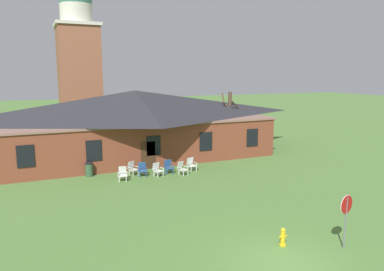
{
  "coord_description": "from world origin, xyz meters",
  "views": [
    {
      "loc": [
        -8.33,
        -10.22,
        7.12
      ],
      "look_at": [
        0.36,
        9.33,
        3.5
      ],
      "focal_mm": 34.15,
      "sensor_mm": 36.0,
      "label": 1
    }
  ],
  "objects_px": {
    "lawn_chair_far_side": "(182,168)",
    "lawn_chair_under_eave": "(191,164)",
    "lawn_chair_left_end": "(142,169)",
    "fire_hydrant": "(283,237)",
    "lawn_chair_middle": "(157,169)",
    "stop_sign": "(346,211)",
    "lawn_chair_near_door": "(133,168)",
    "lawn_chair_by_porch": "(123,173)",
    "trash_bin": "(89,169)",
    "lawn_chair_right_end": "(168,166)"
  },
  "relations": [
    {
      "from": "lawn_chair_by_porch",
      "to": "lawn_chair_under_eave",
      "type": "height_order",
      "value": "same"
    },
    {
      "from": "lawn_chair_left_end",
      "to": "lawn_chair_right_end",
      "type": "height_order",
      "value": "same"
    },
    {
      "from": "lawn_chair_by_porch",
      "to": "lawn_chair_right_end",
      "type": "bearing_deg",
      "value": 9.32
    },
    {
      "from": "lawn_chair_middle",
      "to": "lawn_chair_under_eave",
      "type": "relative_size",
      "value": 1.0
    },
    {
      "from": "lawn_chair_near_door",
      "to": "fire_hydrant",
      "type": "relative_size",
      "value": 1.21
    },
    {
      "from": "stop_sign",
      "to": "lawn_chair_by_porch",
      "type": "bearing_deg",
      "value": 114.47
    },
    {
      "from": "lawn_chair_by_porch",
      "to": "fire_hydrant",
      "type": "height_order",
      "value": "lawn_chair_by_porch"
    },
    {
      "from": "lawn_chair_far_side",
      "to": "fire_hydrant",
      "type": "height_order",
      "value": "lawn_chair_far_side"
    },
    {
      "from": "lawn_chair_far_side",
      "to": "lawn_chair_under_eave",
      "type": "xyz_separation_m",
      "value": [
        1.07,
        0.81,
        0.0
      ]
    },
    {
      "from": "lawn_chair_left_end",
      "to": "fire_hydrant",
      "type": "distance_m",
      "value": 12.93
    },
    {
      "from": "fire_hydrant",
      "to": "lawn_chair_near_door",
      "type": "bearing_deg",
      "value": 102.41
    },
    {
      "from": "lawn_chair_middle",
      "to": "trash_bin",
      "type": "height_order",
      "value": "trash_bin"
    },
    {
      "from": "lawn_chair_right_end",
      "to": "fire_hydrant",
      "type": "bearing_deg",
      "value": -88.17
    },
    {
      "from": "lawn_chair_middle",
      "to": "lawn_chair_under_eave",
      "type": "bearing_deg",
      "value": 8.94
    },
    {
      "from": "lawn_chair_far_side",
      "to": "lawn_chair_by_porch",
      "type": "bearing_deg",
      "value": 176.15
    },
    {
      "from": "lawn_chair_left_end",
      "to": "lawn_chair_far_side",
      "type": "relative_size",
      "value": 1.0
    },
    {
      "from": "lawn_chair_by_porch",
      "to": "trash_bin",
      "type": "bearing_deg",
      "value": 133.72
    },
    {
      "from": "lawn_chair_middle",
      "to": "fire_hydrant",
      "type": "relative_size",
      "value": 1.21
    },
    {
      "from": "lawn_chair_by_porch",
      "to": "lawn_chair_far_side",
      "type": "relative_size",
      "value": 1.0
    },
    {
      "from": "lawn_chair_right_end",
      "to": "fire_hydrant",
      "type": "distance_m",
      "value": 12.68
    },
    {
      "from": "lawn_chair_under_eave",
      "to": "lawn_chair_by_porch",
      "type": "bearing_deg",
      "value": -174.3
    },
    {
      "from": "lawn_chair_far_side",
      "to": "fire_hydrant",
      "type": "bearing_deg",
      "value": -91.55
    },
    {
      "from": "lawn_chair_far_side",
      "to": "lawn_chair_under_eave",
      "type": "distance_m",
      "value": 1.34
    },
    {
      "from": "lawn_chair_left_end",
      "to": "lawn_chair_far_side",
      "type": "distance_m",
      "value": 2.83
    },
    {
      "from": "lawn_chair_near_door",
      "to": "lawn_chair_under_eave",
      "type": "relative_size",
      "value": 1.0
    },
    {
      "from": "lawn_chair_by_porch",
      "to": "lawn_chair_under_eave",
      "type": "bearing_deg",
      "value": 5.7
    },
    {
      "from": "lawn_chair_middle",
      "to": "trash_bin",
      "type": "xyz_separation_m",
      "value": [
        -4.41,
        1.91,
        -0.0
      ]
    },
    {
      "from": "stop_sign",
      "to": "lawn_chair_by_porch",
      "type": "relative_size",
      "value": 2.41
    },
    {
      "from": "fire_hydrant",
      "to": "stop_sign",
      "type": "bearing_deg",
      "value": -29.55
    },
    {
      "from": "lawn_chair_under_eave",
      "to": "trash_bin",
      "type": "relative_size",
      "value": 0.98
    },
    {
      "from": "lawn_chair_left_end",
      "to": "lawn_chair_right_end",
      "type": "distance_m",
      "value": 1.96
    },
    {
      "from": "lawn_chair_left_end",
      "to": "trash_bin",
      "type": "relative_size",
      "value": 0.98
    },
    {
      "from": "lawn_chair_right_end",
      "to": "trash_bin",
      "type": "distance_m",
      "value": 5.6
    },
    {
      "from": "lawn_chair_by_porch",
      "to": "fire_hydrant",
      "type": "bearing_deg",
      "value": -72.09
    },
    {
      "from": "lawn_chair_far_side",
      "to": "lawn_chair_under_eave",
      "type": "relative_size",
      "value": 1.0
    },
    {
      "from": "stop_sign",
      "to": "lawn_chair_middle",
      "type": "height_order",
      "value": "stop_sign"
    },
    {
      "from": "lawn_chair_left_end",
      "to": "lawn_chair_under_eave",
      "type": "distance_m",
      "value": 3.75
    },
    {
      "from": "lawn_chair_left_end",
      "to": "lawn_chair_right_end",
      "type": "relative_size",
      "value": 1.0
    },
    {
      "from": "lawn_chair_middle",
      "to": "lawn_chair_far_side",
      "type": "distance_m",
      "value": 1.77
    },
    {
      "from": "lawn_chair_near_door",
      "to": "lawn_chair_left_end",
      "type": "height_order",
      "value": "same"
    },
    {
      "from": "lawn_chair_far_side",
      "to": "lawn_chair_under_eave",
      "type": "bearing_deg",
      "value": 37.24
    },
    {
      "from": "stop_sign",
      "to": "fire_hydrant",
      "type": "height_order",
      "value": "stop_sign"
    },
    {
      "from": "lawn_chair_left_end",
      "to": "fire_hydrant",
      "type": "relative_size",
      "value": 1.21
    },
    {
      "from": "lawn_chair_by_porch",
      "to": "lawn_chair_left_end",
      "type": "xyz_separation_m",
      "value": [
        1.55,
        0.61,
        0.0
      ]
    },
    {
      "from": "stop_sign",
      "to": "lawn_chair_near_door",
      "type": "distance_m",
      "value": 15.38
    },
    {
      "from": "lawn_chair_far_side",
      "to": "trash_bin",
      "type": "relative_size",
      "value": 0.98
    },
    {
      "from": "lawn_chair_by_porch",
      "to": "lawn_chair_middle",
      "type": "relative_size",
      "value": 1.0
    },
    {
      "from": "lawn_chair_far_side",
      "to": "stop_sign",
      "type": "bearing_deg",
      "value": -81.99
    },
    {
      "from": "lawn_chair_right_end",
      "to": "fire_hydrant",
      "type": "height_order",
      "value": "lawn_chair_right_end"
    },
    {
      "from": "lawn_chair_middle",
      "to": "fire_hydrant",
      "type": "xyz_separation_m",
      "value": [
        1.41,
        -12.19,
        -0.12
      ]
    }
  ]
}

